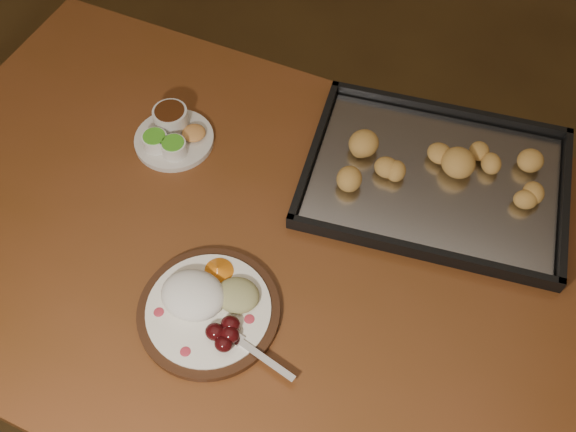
% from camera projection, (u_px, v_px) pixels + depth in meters
% --- Properties ---
extents(ground, '(4.00, 4.00, 0.00)m').
position_uv_depth(ground, '(205.00, 328.00, 1.90)').
color(ground, brown).
rests_on(ground, ground).
extents(dining_table, '(1.56, 1.01, 0.75)m').
position_uv_depth(dining_table, '(267.00, 274.00, 1.26)').
color(dining_table, brown).
rests_on(dining_table, ground).
extents(dinner_plate, '(0.30, 0.24, 0.06)m').
position_uv_depth(dinner_plate, '(208.00, 305.00, 1.09)').
color(dinner_plate, '#321A0E').
rests_on(dinner_plate, dining_table).
extents(condiment_saucer, '(0.16, 0.16, 0.05)m').
position_uv_depth(condiment_saucer, '(172.00, 134.00, 1.30)').
color(condiment_saucer, beige).
rests_on(condiment_saucer, dining_table).
extents(baking_tray, '(0.53, 0.41, 0.05)m').
position_uv_depth(baking_tray, '(435.00, 176.00, 1.25)').
color(baking_tray, black).
rests_on(baking_tray, dining_table).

